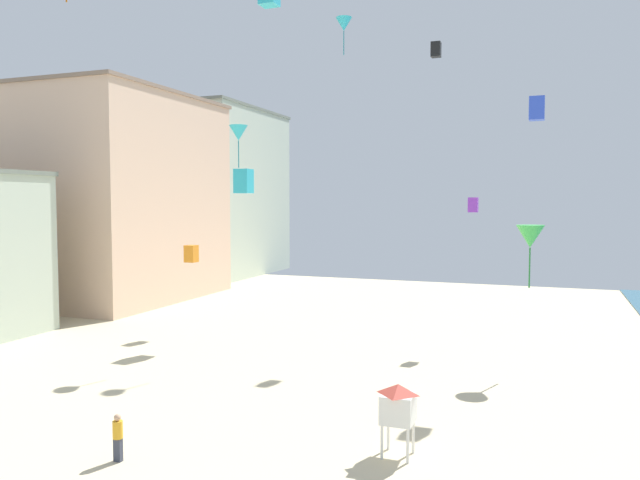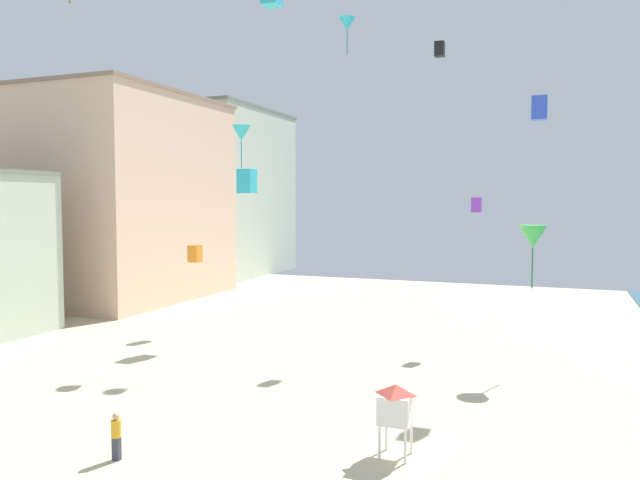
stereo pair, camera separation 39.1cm
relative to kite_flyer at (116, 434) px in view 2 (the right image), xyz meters
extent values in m
cube|color=beige|center=(-25.15, 29.17, 8.11)|extent=(17.29, 18.01, 18.06)
cube|color=#89715E|center=(-25.15, 29.17, 17.29)|extent=(17.63, 18.37, 0.30)
cube|color=#B7C6B2|center=(-25.15, 49.25, 8.88)|extent=(13.18, 17.76, 19.59)
cube|color=slate|center=(-25.15, 49.25, 18.82)|extent=(13.45, 18.12, 0.30)
cube|color=#383D4C|center=(0.00, 0.00, -0.52)|extent=(0.28, 0.18, 0.80)
cylinder|color=gold|center=(0.00, 0.00, 0.18)|extent=(0.34, 0.34, 0.60)
sphere|color=tan|center=(0.00, 0.00, 0.60)|extent=(0.24, 0.24, 0.24)
cylinder|color=white|center=(8.38, 3.28, -0.32)|extent=(0.10, 0.10, 1.20)
cylinder|color=white|center=(9.28, 3.28, -0.32)|extent=(0.10, 0.10, 1.20)
cylinder|color=white|center=(8.38, 4.18, -0.32)|extent=(0.10, 0.10, 1.20)
cylinder|color=white|center=(9.28, 4.18, -0.32)|extent=(0.10, 0.10, 1.20)
cube|color=white|center=(8.83, 3.73, 0.78)|extent=(1.10, 1.10, 1.00)
pyramid|color=#D14C3D|center=(8.83, 3.73, 1.46)|extent=(1.10, 1.10, 0.35)
cone|color=#2DB7CC|center=(-3.66, 15.81, 11.96)|extent=(1.10, 1.10, 0.90)
cylinder|color=teal|center=(-3.66, 15.81, 10.71)|extent=(0.06, 0.06, 1.60)
cube|color=orange|center=(-8.80, 18.67, 4.44)|extent=(0.73, 0.73, 1.14)
cube|color=blue|center=(12.92, 16.20, 12.58)|extent=(0.74, 0.74, 1.16)
cube|color=purple|center=(9.19, 22.31, 7.72)|extent=(0.59, 0.59, 0.92)
cube|color=black|center=(6.46, 24.13, 17.83)|extent=(0.61, 0.61, 0.96)
cube|color=#2DB7CC|center=(-5.03, 19.04, 9.24)|extent=(1.00, 1.00, 1.57)
cone|color=#2DB7CC|center=(0.87, 21.86, 19.40)|extent=(1.05, 1.05, 0.86)
cylinder|color=teal|center=(0.87, 21.86, 18.21)|extent=(0.06, 0.06, 1.53)
cone|color=green|center=(12.71, 16.99, 6.11)|extent=(1.45, 1.45, 1.19)
cylinder|color=#277C35|center=(12.71, 16.99, 4.46)|extent=(0.08, 0.08, 2.11)
camera|label=1|loc=(13.55, -16.74, 7.92)|focal=34.50mm
camera|label=2|loc=(13.92, -16.60, 7.92)|focal=34.50mm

